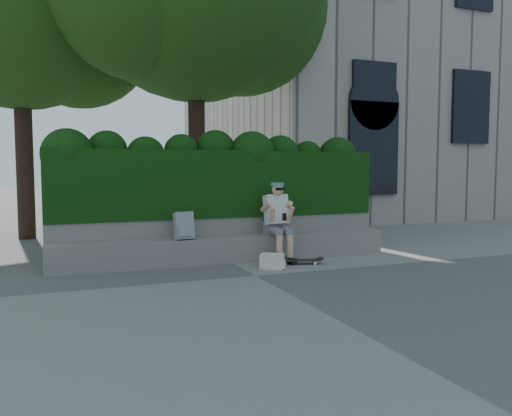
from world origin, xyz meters
name	(u,v)px	position (x,y,z in m)	size (l,w,h in m)	color
ground	(256,276)	(0.00, 0.00, 0.00)	(80.00, 80.00, 0.00)	slate
bench_ledge	(230,249)	(0.00, 1.25, 0.23)	(6.00, 0.45, 0.45)	gray
planter_wall	(221,237)	(0.00, 1.73, 0.38)	(6.00, 0.50, 0.75)	gray
hedge	(217,184)	(0.00, 1.95, 1.35)	(6.00, 1.00, 1.20)	black
building	(361,26)	(9.00, 11.00, 7.50)	(12.00, 12.00, 15.00)	gray
person	(278,218)	(0.84, 1.07, 0.75)	(0.40, 0.76, 1.38)	slate
skateboard	(299,260)	(1.03, 0.59, 0.06)	(0.76, 0.38, 0.08)	black
backpack_plaid	(184,226)	(-0.83, 1.15, 0.68)	(0.31, 0.17, 0.45)	#9FA0A3
backpack_ground	(272,261)	(0.46, 0.44, 0.12)	(0.36, 0.26, 0.24)	beige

